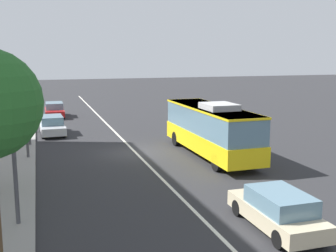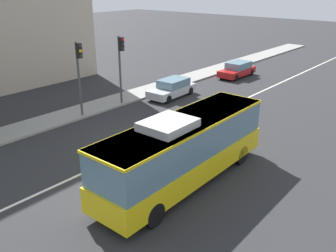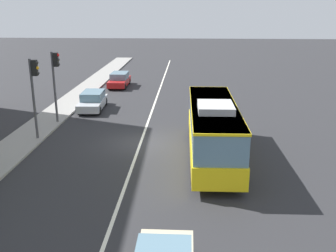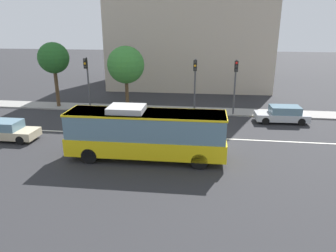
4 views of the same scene
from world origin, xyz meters
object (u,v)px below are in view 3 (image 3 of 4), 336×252
at_px(transit_bus, 213,128).
at_px(traffic_light_mid_block, 56,75).
at_px(sedan_silver, 93,101).
at_px(sedan_red, 119,80).
at_px(traffic_light_near_corner, 35,85).

relative_size(transit_bus, traffic_light_mid_block, 1.93).
relative_size(transit_bus, sedan_silver, 2.20).
bearing_deg(sedan_silver, transit_bus, 39.64).
xyz_separation_m(sedan_silver, traffic_light_mid_block, (-4.15, 1.49, 2.84)).
distance_m(sedan_red, traffic_light_mid_block, 14.03).
distance_m(sedan_silver, traffic_light_near_corner, 8.48).
bearing_deg(traffic_light_near_corner, traffic_light_mid_block, 89.58).
bearing_deg(sedan_red, traffic_light_mid_block, -8.27).
distance_m(transit_bus, traffic_light_mid_block, 12.54).
height_order(sedan_silver, traffic_light_mid_block, traffic_light_mid_block).
relative_size(sedan_silver, traffic_light_mid_block, 0.88).
bearing_deg(traffic_light_mid_block, sedan_red, 82.18).
relative_size(sedan_red, traffic_light_near_corner, 0.87).
height_order(traffic_light_near_corner, traffic_light_mid_block, same).
relative_size(sedan_red, sedan_silver, 0.99).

